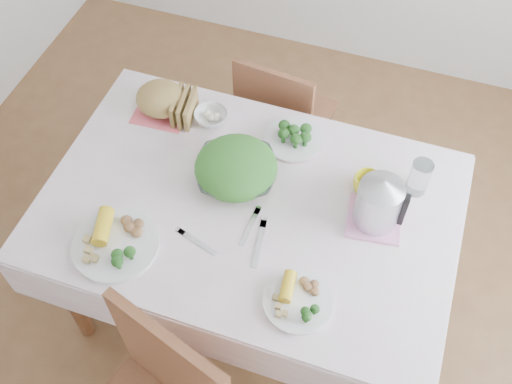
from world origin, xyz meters
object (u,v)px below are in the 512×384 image
(dinner_plate_right, at_px, (298,302))
(yellow_mug, at_px, (367,184))
(salad_bowl, at_px, (236,172))
(electric_kettle, at_px, (379,201))
(chair_far, at_px, (287,110))
(dining_table, at_px, (250,257))
(dinner_plate_left, at_px, (116,245))

(dinner_plate_right, height_order, yellow_mug, yellow_mug)
(salad_bowl, height_order, electric_kettle, electric_kettle)
(chair_far, relative_size, yellow_mug, 8.21)
(yellow_mug, bearing_deg, dinner_plate_right, -101.81)
(dining_table, distance_m, electric_kettle, 0.68)
(dinner_plate_right, xyz_separation_m, electric_kettle, (0.16, 0.40, 0.11))
(dining_table, distance_m, dinner_plate_right, 0.58)
(yellow_mug, bearing_deg, dinner_plate_left, -145.95)
(dining_table, bearing_deg, dinner_plate_left, -139.60)
(chair_far, distance_m, yellow_mug, 0.81)
(dining_table, bearing_deg, chair_far, 95.97)
(chair_far, relative_size, dinner_plate_left, 2.84)
(chair_far, xyz_separation_m, dinner_plate_left, (-0.29, -1.09, 0.31))
(salad_bowl, relative_size, yellow_mug, 2.77)
(chair_far, distance_m, dinner_plate_left, 1.17)
(dinner_plate_right, xyz_separation_m, yellow_mug, (0.11, 0.51, 0.03))
(dining_table, relative_size, dinner_plate_right, 6.07)
(yellow_mug, relative_size, electric_kettle, 0.48)
(yellow_mug, distance_m, electric_kettle, 0.15)
(chair_far, bearing_deg, salad_bowl, 96.39)
(chair_far, bearing_deg, dinner_plate_left, 81.54)
(salad_bowl, relative_size, electric_kettle, 1.32)
(dining_table, relative_size, yellow_mug, 13.41)
(salad_bowl, bearing_deg, dinner_plate_right, -48.85)
(chair_far, bearing_deg, dining_table, 102.69)
(chair_far, height_order, salad_bowl, chair_far)
(dinner_plate_left, relative_size, dinner_plate_right, 1.31)
(dining_table, height_order, chair_far, chair_far)
(electric_kettle, bearing_deg, salad_bowl, 175.14)
(dinner_plate_right, bearing_deg, dining_table, 131.23)
(dining_table, height_order, dinner_plate_left, dinner_plate_left)
(dining_table, xyz_separation_m, yellow_mug, (0.39, 0.20, 0.43))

